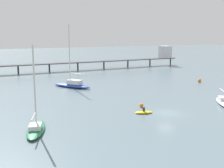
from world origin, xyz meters
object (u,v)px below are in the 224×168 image
object	(u,v)px
pier	(109,58)
sailboat_green	(36,127)
sailboat_blue	(72,84)
mooring_buoy_outer	(142,105)
mooring_buoy_inner	(199,80)
sailboat_white	(224,101)
dinghy_yellow	(144,112)

from	to	relation	value
pier	sailboat_green	world-z (taller)	sailboat_green
sailboat_blue	mooring_buoy_outer	bearing A→B (deg)	-77.92
sailboat_green	mooring_buoy_inner	distance (m)	48.40
pier	sailboat_green	bearing A→B (deg)	-123.22
sailboat_green	mooring_buoy_outer	distance (m)	18.78
sailboat_green	mooring_buoy_inner	bearing A→B (deg)	23.69
sailboat_green	sailboat_white	distance (m)	32.15
mooring_buoy_outer	pier	bearing A→B (deg)	70.56
sailboat_blue	mooring_buoy_outer	distance (m)	22.69
sailboat_blue	pier	bearing A→B (deg)	51.43
sailboat_green	mooring_buoy_outer	world-z (taller)	sailboat_green
pier	sailboat_blue	bearing A→B (deg)	-128.57
sailboat_white	mooring_buoy_outer	xyz separation A→B (m)	(-13.94, 4.41, -0.24)
pier	mooring_buoy_outer	bearing A→B (deg)	-109.44
sailboat_white	mooring_buoy_inner	distance (m)	22.83
sailboat_blue	dinghy_yellow	xyz separation A→B (m)	(3.13, -25.48, -0.57)
dinghy_yellow	pier	bearing A→B (deg)	70.12
mooring_buoy_inner	sailboat_white	bearing A→B (deg)	-122.22
dinghy_yellow	mooring_buoy_inner	distance (m)	33.17
sailboat_green	dinghy_yellow	size ratio (longest dim) A/B	3.71
sailboat_white	mooring_buoy_inner	size ratio (longest dim) A/B	10.69
pier	mooring_buoy_outer	distance (m)	53.63
sailboat_green	dinghy_yellow	xyz separation A→B (m)	(16.59, 1.25, -0.40)
pier	dinghy_yellow	distance (m)	57.28
sailboat_green	mooring_buoy_inner	world-z (taller)	sailboat_green
sailboat_green	dinghy_yellow	distance (m)	16.64
dinghy_yellow	mooring_buoy_inner	xyz separation A→B (m)	(27.73, 18.20, 0.22)
sailboat_green	pier	bearing A→B (deg)	56.78
pier	sailboat_green	xyz separation A→B (m)	(-36.04, -55.03, -2.95)
mooring_buoy_inner	sailboat_green	bearing A→B (deg)	-156.31
sailboat_green	sailboat_blue	xyz separation A→B (m)	(13.47, 26.73, 0.17)
mooring_buoy_inner	mooring_buoy_outer	size ratio (longest dim) A/B	1.27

